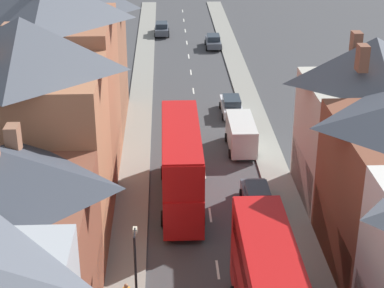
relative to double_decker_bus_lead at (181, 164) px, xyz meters
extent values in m
cube|color=gray|center=(-3.29, 12.16, -2.75)|extent=(2.20, 104.00, 0.14)
cube|color=gray|center=(6.91, 12.16, -2.75)|extent=(2.20, 104.00, 0.14)
cube|color=silver|center=(1.81, -7.84, -2.81)|extent=(0.14, 1.80, 0.01)
cube|color=silver|center=(1.81, -1.84, -2.81)|extent=(0.14, 1.80, 0.01)
cube|color=silver|center=(1.81, 4.16, -2.81)|extent=(0.14, 1.80, 0.01)
cube|color=silver|center=(1.81, 10.16, -2.81)|extent=(0.14, 1.80, 0.01)
cube|color=silver|center=(1.81, 16.16, -2.81)|extent=(0.14, 1.80, 0.01)
cube|color=silver|center=(1.81, 22.16, -2.81)|extent=(0.14, 1.80, 0.01)
cube|color=silver|center=(1.81, 28.16, -2.81)|extent=(0.14, 1.80, 0.01)
cube|color=silver|center=(1.81, 34.16, -2.81)|extent=(0.14, 1.80, 0.01)
cube|color=silver|center=(1.81, 40.16, -2.81)|extent=(0.14, 1.80, 0.01)
cube|color=silver|center=(1.81, 46.16, -2.81)|extent=(0.14, 1.80, 0.01)
cube|color=silver|center=(1.81, 52.16, -2.81)|extent=(0.14, 1.80, 0.01)
cube|color=silver|center=(1.81, 58.16, -2.81)|extent=(0.14, 1.80, 0.01)
cube|color=brown|center=(-8.39, -12.33, 0.99)|extent=(8.00, 8.21, 7.62)
cube|color=#99664C|center=(-7.93, -10.36, 6.47)|extent=(0.60, 0.90, 1.27)
cube|color=#B2704C|center=(-8.39, -4.40, 2.49)|extent=(8.00, 7.63, 10.62)
cube|color=navy|center=(-4.45, -4.40, -1.22)|extent=(0.12, 7.02, 3.20)
pyramid|color=#565B66|center=(-8.39, -4.40, 9.26)|extent=(8.00, 7.63, 2.91)
cube|color=#99664C|center=(-9.11, -3.92, 9.76)|extent=(0.60, 0.90, 0.99)
cube|color=#A36042|center=(-8.39, 4.14, 2.92)|extent=(8.00, 9.45, 11.48)
cube|color=maroon|center=(-4.45, 4.14, -1.22)|extent=(0.12, 8.69, 3.20)
cube|color=brown|center=(-8.39, 14.10, 2.15)|extent=(8.00, 10.47, 9.93)
cube|color=maroon|center=(-4.45, 14.10, -1.22)|extent=(0.12, 9.63, 3.20)
cube|color=olive|center=(8.07, -7.72, -1.22)|extent=(0.12, 8.11, 3.20)
cube|color=#BCB7A8|center=(12.01, 0.23, 1.23)|extent=(8.00, 7.07, 8.10)
cube|color=black|center=(8.07, 0.23, -1.22)|extent=(0.12, 6.51, 3.20)
pyramid|color=#565B66|center=(12.01, 0.23, 6.74)|extent=(8.00, 7.07, 2.92)
cube|color=brown|center=(10.58, -1.87, 7.52)|extent=(0.60, 0.90, 1.57)
cube|color=brown|center=(11.33, 2.10, 7.40)|extent=(0.60, 0.90, 1.32)
cube|color=red|center=(0.01, -0.02, -1.17)|extent=(2.44, 10.80, 2.50)
cube|color=red|center=(0.01, -0.02, 1.23)|extent=(2.44, 10.58, 2.30)
cube|color=red|center=(0.01, -0.02, 2.43)|extent=(2.39, 10.37, 0.10)
cube|color=#28333D|center=(0.01, 5.33, -0.97)|extent=(2.20, 0.10, 1.20)
cube|color=#28333D|center=(0.01, 5.33, 1.33)|extent=(2.20, 0.10, 1.10)
cube|color=#28333D|center=(-1.18, -0.02, -0.92)|extent=(0.06, 9.18, 0.90)
cube|color=#28333D|center=(-1.18, -0.02, 1.33)|extent=(0.06, 9.18, 0.90)
cube|color=yellow|center=(0.01, 5.33, 2.13)|extent=(1.34, 0.08, 0.32)
cylinder|color=black|center=(-1.21, 3.32, -2.32)|extent=(0.30, 1.00, 1.00)
cylinder|color=black|center=(1.23, 3.32, -2.32)|extent=(0.30, 1.00, 1.00)
cylinder|color=black|center=(-1.21, -2.99, -2.32)|extent=(0.30, 1.00, 1.00)
cylinder|color=black|center=(1.23, -2.99, -2.32)|extent=(0.30, 1.00, 1.00)
cube|color=red|center=(3.61, -14.21, 1.23)|extent=(2.44, 10.58, 2.30)
cube|color=red|center=(3.61, -14.21, 2.43)|extent=(2.39, 10.37, 0.10)
cube|color=#28333D|center=(3.61, -8.86, -0.97)|extent=(2.20, 0.10, 1.20)
cube|color=#28333D|center=(3.61, -8.86, 1.33)|extent=(2.20, 0.10, 1.10)
cube|color=#28333D|center=(2.42, -14.21, 1.33)|extent=(0.06, 9.18, 0.90)
cube|color=yellow|center=(3.61, -8.86, 2.13)|extent=(1.34, 0.08, 0.32)
cube|color=#4C515B|center=(-1.29, 44.16, -2.13)|extent=(1.70, 4.38, 0.76)
cube|color=#28333D|center=(-1.29, 43.94, -1.45)|extent=(1.46, 2.19, 0.60)
cylinder|color=black|center=(-2.14, 45.51, -2.51)|extent=(0.20, 0.62, 0.62)
cylinder|color=black|center=(-0.44, 45.51, -2.51)|extent=(0.20, 0.62, 0.62)
cylinder|color=black|center=(-2.14, 42.80, -2.51)|extent=(0.20, 0.62, 0.62)
cylinder|color=black|center=(-0.44, 42.80, -2.51)|extent=(0.20, 0.62, 0.62)
cube|color=#4C515B|center=(4.91, -0.96, -2.17)|extent=(1.70, 4.39, 0.68)
cube|color=#28333D|center=(4.91, -1.18, -1.52)|extent=(1.46, 2.20, 0.60)
cylinder|color=black|center=(4.06, 0.40, -2.51)|extent=(0.20, 0.62, 0.62)
cylinder|color=black|center=(5.76, 0.40, -2.51)|extent=(0.20, 0.62, 0.62)
cylinder|color=black|center=(4.06, -2.32, -2.51)|extent=(0.20, 0.62, 0.62)
cylinder|color=black|center=(5.76, -2.32, -2.51)|extent=(0.20, 0.62, 0.62)
cube|color=silver|center=(4.91, 15.82, -2.14)|extent=(1.70, 4.59, 0.74)
cube|color=#28333D|center=(4.91, 15.59, -1.47)|extent=(1.46, 2.29, 0.60)
cylinder|color=black|center=(4.06, 17.24, -2.51)|extent=(0.20, 0.62, 0.62)
cylinder|color=black|center=(5.76, 17.24, -2.51)|extent=(0.20, 0.62, 0.62)
cylinder|color=black|center=(4.06, 14.40, -2.51)|extent=(0.20, 0.62, 0.62)
cylinder|color=black|center=(5.76, 14.40, -2.51)|extent=(0.20, 0.62, 0.62)
cube|color=#4C515B|center=(4.91, 37.82, -2.16)|extent=(1.70, 4.35, 0.69)
cube|color=#28333D|center=(4.91, 37.60, -1.51)|extent=(1.46, 2.17, 0.60)
cylinder|color=black|center=(4.06, 39.16, -2.51)|extent=(0.20, 0.62, 0.62)
cylinder|color=black|center=(5.76, 39.16, -2.51)|extent=(0.20, 0.62, 0.62)
cylinder|color=black|center=(4.06, 36.47, -2.51)|extent=(0.20, 0.62, 0.62)
cylinder|color=black|center=(5.76, 36.47, -2.51)|extent=(0.20, 0.62, 0.62)
cube|color=silver|center=(4.91, 8.18, -1.46)|extent=(1.96, 5.20, 2.10)
cube|color=#28333D|center=(4.91, 10.73, -1.16)|extent=(1.76, 0.10, 0.90)
cylinder|color=black|center=(3.93, 9.74, -2.46)|extent=(0.24, 0.72, 0.72)
cylinder|color=black|center=(5.89, 9.74, -2.46)|extent=(0.24, 0.72, 0.72)
cylinder|color=black|center=(3.93, 6.62, -2.46)|extent=(0.24, 0.72, 0.72)
cylinder|color=black|center=(5.89, 6.62, -2.46)|extent=(0.24, 0.72, 0.72)
sphere|color=#9E7051|center=(-3.04, -11.31, -1.18)|extent=(0.22, 0.22, 0.22)
cylinder|color=black|center=(-2.44, -12.96, -0.07)|extent=(0.12, 0.12, 5.50)
cylinder|color=black|center=(-2.44, -12.51, 2.58)|extent=(0.08, 0.90, 0.08)
cube|color=beige|center=(-2.44, -12.06, 2.50)|extent=(0.20, 0.32, 0.20)
camera|label=1|loc=(-0.91, -37.50, 18.20)|focal=60.00mm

